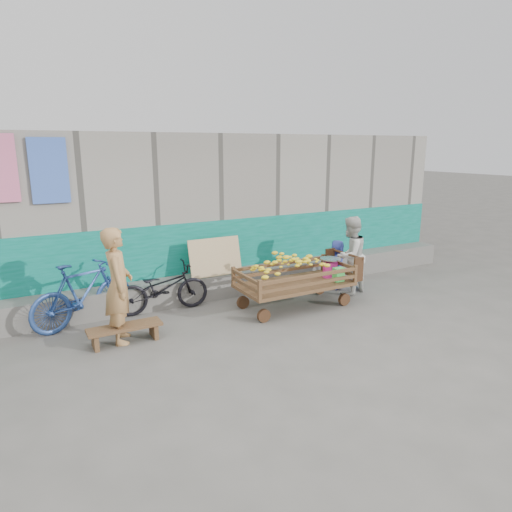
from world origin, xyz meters
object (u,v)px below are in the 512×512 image
banana_cart (293,273)px  bicycle_dark (162,288)px  woman (350,256)px  vendor_man (118,286)px  child (337,264)px  bicycle_blue (83,294)px  bench (125,330)px

banana_cart → bicycle_dark: banana_cart is taller
banana_cart → woman: woman is taller
vendor_man → child: (4.34, 0.49, -0.35)m
banana_cart → child: child is taller
bicycle_blue → banana_cart: bearing=-125.5°
vendor_man → bicycle_blue: vendor_man is taller
bench → bicycle_dark: (0.88, 0.99, 0.22)m
bench → woman: (4.31, 0.22, 0.56)m
bench → child: (4.31, 0.59, 0.30)m
child → bicycle_dark: size_ratio=0.62×
child → bicycle_dark: 3.46m
banana_cart → bicycle_dark: (-2.05, 0.91, -0.21)m
woman → bench: bearing=-15.0°
bench → banana_cart: bearing=1.6°
woman → child: size_ratio=1.53×
bicycle_blue → child: bearing=-115.0°
banana_cart → bench: bearing=-178.4°
child → bicycle_blue: 4.72m
bicycle_blue → bench: bearing=-178.5°
woman → banana_cart: bearing=-12.2°
banana_cart → vendor_man: 2.97m
child → woman: bearing=56.9°
woman → bicycle_dark: bearing=-30.6°
bench → vendor_man: vendor_man is taller
vendor_man → woman: (4.34, 0.11, -0.09)m
banana_cart → woman: (1.38, 0.14, 0.12)m
banana_cart → woman: 1.39m
banana_cart → vendor_man: (-2.96, 0.02, 0.21)m
child → bicycle_dark: bearing=-39.7°
child → bicycle_dark: (-3.43, 0.40, -0.07)m
banana_cart → bench: banana_cart is taller
banana_cart → bicycle_blue: size_ratio=1.26×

